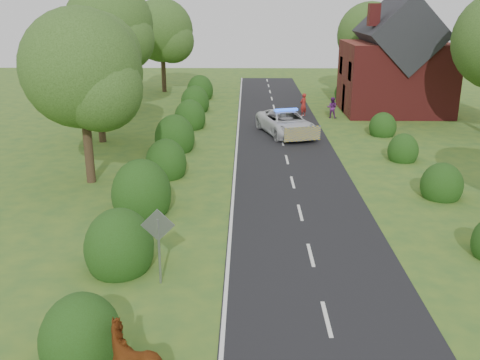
{
  "coord_description": "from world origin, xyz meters",
  "views": [
    {
      "loc": [
        -2.27,
        -13.07,
        8.52
      ],
      "look_at": [
        -2.56,
        8.49,
        1.3
      ],
      "focal_mm": 40.0,
      "sensor_mm": 36.0,
      "label": 1
    }
  ],
  "objects_px": {
    "police_van": "(286,123)",
    "pedestrian_red": "(303,105)",
    "pedestrian_purple": "(332,108)",
    "road_sign": "(158,235)"
  },
  "relations": [
    {
      "from": "police_van",
      "to": "pedestrian_red",
      "type": "bearing_deg",
      "value": 56.91
    },
    {
      "from": "pedestrian_red",
      "to": "pedestrian_purple",
      "type": "relative_size",
      "value": 1.11
    },
    {
      "from": "police_van",
      "to": "pedestrian_purple",
      "type": "bearing_deg",
      "value": 37.56
    },
    {
      "from": "road_sign",
      "to": "pedestrian_purple",
      "type": "height_order",
      "value": "road_sign"
    },
    {
      "from": "pedestrian_purple",
      "to": "police_van",
      "type": "bearing_deg",
      "value": 71.48
    },
    {
      "from": "road_sign",
      "to": "pedestrian_purple",
      "type": "distance_m",
      "value": 27.18
    },
    {
      "from": "pedestrian_purple",
      "to": "road_sign",
      "type": "bearing_deg",
      "value": 87.15
    },
    {
      "from": "police_van",
      "to": "pedestrian_red",
      "type": "xyz_separation_m",
      "value": [
        1.78,
        6.13,
        0.09
      ]
    },
    {
      "from": "police_van",
      "to": "pedestrian_red",
      "type": "distance_m",
      "value": 6.38
    },
    {
      "from": "pedestrian_red",
      "to": "pedestrian_purple",
      "type": "xyz_separation_m",
      "value": [
        2.13,
        -0.65,
        -0.09
      ]
    }
  ]
}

